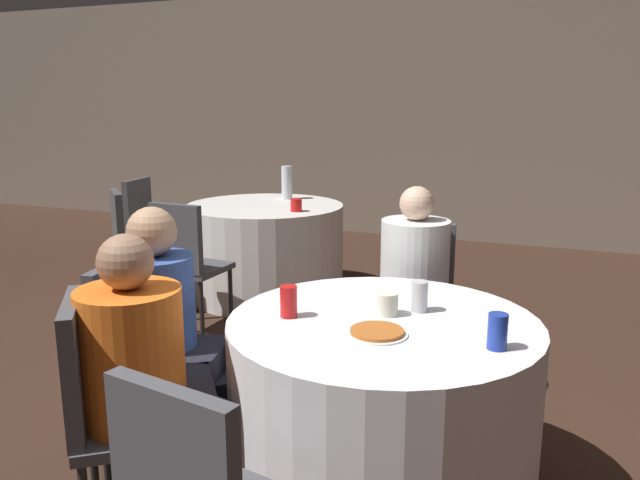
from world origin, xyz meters
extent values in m
cube|color=gray|center=(0.00, 5.04, 1.40)|extent=(16.00, 0.06, 2.80)
cylinder|color=silver|center=(0.23, 0.12, 0.37)|extent=(1.19, 1.19, 0.74)
cylinder|color=white|center=(-1.41, 2.36, 0.37)|extent=(1.26, 1.26, 0.74)
cube|color=#47474C|center=(0.03, -0.96, 0.69)|extent=(0.38, 0.12, 0.44)
cube|color=#47474C|center=(-0.66, -0.07, 0.45)|extent=(0.47, 0.47, 0.04)
cube|color=#47474C|center=(-0.84, -0.11, 0.69)|extent=(0.13, 0.38, 0.44)
cylinder|color=black|center=(-0.53, 0.13, 0.21)|extent=(0.03, 0.03, 0.43)
cylinder|color=black|center=(-0.46, -0.20, 0.21)|extent=(0.03, 0.03, 0.43)
cylinder|color=black|center=(-0.86, 0.06, 0.21)|extent=(0.03, 0.03, 0.43)
cylinder|color=black|center=(-0.79, -0.27, 0.21)|extent=(0.03, 0.03, 0.43)
cube|color=#47474C|center=(-0.49, -0.44, 0.45)|extent=(0.56, 0.56, 0.04)
cube|color=#47474C|center=(-0.63, -0.55, 0.69)|extent=(0.27, 0.33, 0.44)
cylinder|color=black|center=(-0.46, -0.20, 0.21)|extent=(0.03, 0.03, 0.43)
cylinder|color=black|center=(-0.73, -0.41, 0.21)|extent=(0.03, 0.03, 0.43)
cube|color=#47474C|center=(0.14, 1.03, 0.45)|extent=(0.44, 0.44, 0.04)
cube|color=#47474C|center=(0.12, 1.21, 0.69)|extent=(0.38, 0.09, 0.44)
cylinder|color=black|center=(0.32, 0.88, 0.21)|extent=(0.03, 0.03, 0.43)
cylinder|color=black|center=(-0.02, 0.84, 0.21)|extent=(0.03, 0.03, 0.43)
cylinder|color=black|center=(0.29, 1.21, 0.21)|extent=(0.03, 0.03, 0.43)
cylinder|color=black|center=(-0.05, 1.18, 0.21)|extent=(0.03, 0.03, 0.43)
cube|color=#47474C|center=(-2.35, 2.24, 0.45)|extent=(0.45, 0.45, 0.04)
cube|color=#47474C|center=(-2.53, 2.21, 0.69)|extent=(0.10, 0.38, 0.44)
cylinder|color=black|center=(-2.20, 2.43, 0.21)|extent=(0.03, 0.03, 0.43)
cylinder|color=black|center=(-2.16, 2.09, 0.21)|extent=(0.03, 0.03, 0.43)
cylinder|color=black|center=(-2.54, 2.38, 0.21)|extent=(0.03, 0.03, 0.43)
cylinder|color=black|center=(-2.49, 2.05, 0.21)|extent=(0.03, 0.03, 0.43)
cube|color=#47474C|center=(-2.07, 1.68, 0.45)|extent=(0.57, 0.57, 0.04)
cube|color=#47474C|center=(-2.20, 1.56, 0.69)|extent=(0.31, 0.30, 0.44)
cylinder|color=black|center=(-2.07, 1.92, 0.21)|extent=(0.03, 0.03, 0.43)
cylinder|color=black|center=(-1.83, 1.69, 0.21)|extent=(0.03, 0.03, 0.43)
cylinder|color=black|center=(-2.31, 1.68, 0.21)|extent=(0.03, 0.03, 0.43)
cylinder|color=black|center=(-2.07, 1.44, 0.21)|extent=(0.03, 0.03, 0.43)
cube|color=#47474C|center=(-1.46, 1.42, 0.45)|extent=(0.42, 0.42, 0.04)
cube|color=#47474C|center=(-1.47, 1.24, 0.69)|extent=(0.38, 0.07, 0.44)
cylinder|color=black|center=(-1.62, 1.59, 0.21)|extent=(0.03, 0.03, 0.43)
cylinder|color=black|center=(-1.28, 1.58, 0.21)|extent=(0.03, 0.03, 0.43)
cylinder|color=black|center=(-1.64, 1.26, 0.21)|extent=(0.03, 0.03, 0.43)
cylinder|color=black|center=(-1.30, 1.24, 0.21)|extent=(0.03, 0.03, 0.43)
cylinder|color=#33384C|center=(0.16, 0.81, 0.23)|extent=(0.24, 0.24, 0.47)
cube|color=#33384C|center=(0.15, 0.92, 0.52)|extent=(0.37, 0.35, 0.12)
cylinder|color=white|center=(0.14, 1.03, 0.71)|extent=(0.35, 0.35, 0.49)
sphere|color=#DBB293|center=(0.14, 1.03, 1.05)|extent=(0.17, 0.17, 0.17)
cylinder|color=black|center=(-0.32, -0.30, 0.23)|extent=(0.24, 0.24, 0.47)
cube|color=black|center=(-0.40, -0.37, 0.52)|extent=(0.46, 0.46, 0.12)
cylinder|color=orange|center=(-0.49, -0.44, 0.70)|extent=(0.35, 0.35, 0.47)
sphere|color=#997056|center=(-0.49, -0.44, 1.03)|extent=(0.19, 0.19, 0.19)
cylinder|color=black|center=(-0.45, -0.02, 0.23)|extent=(0.24, 0.24, 0.47)
cube|color=black|center=(-0.55, -0.05, 0.52)|extent=(0.37, 0.36, 0.12)
cylinder|color=#33519E|center=(-0.66, -0.07, 0.71)|extent=(0.31, 0.31, 0.48)
sphere|color=tan|center=(-0.66, -0.07, 1.05)|extent=(0.20, 0.20, 0.20)
cylinder|color=white|center=(0.25, -0.03, 0.74)|extent=(0.22, 0.22, 0.01)
cylinder|color=#B25B23|center=(0.25, -0.03, 0.75)|extent=(0.19, 0.19, 0.01)
cylinder|color=silver|center=(0.33, 0.27, 0.80)|extent=(0.07, 0.07, 0.12)
cylinder|color=red|center=(-0.11, 0.02, 0.80)|extent=(0.07, 0.07, 0.12)
cylinder|color=#1E38A5|center=(0.66, -0.01, 0.80)|extent=(0.07, 0.07, 0.12)
cylinder|color=silver|center=(0.23, 0.18, 0.79)|extent=(0.09, 0.09, 0.09)
cylinder|color=silver|center=(-1.37, 2.71, 0.88)|extent=(0.09, 0.09, 0.28)
cylinder|color=red|center=(-1.04, 2.17, 0.79)|extent=(0.09, 0.09, 0.10)
camera|label=1|loc=(0.84, -2.04, 1.55)|focal=35.00mm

